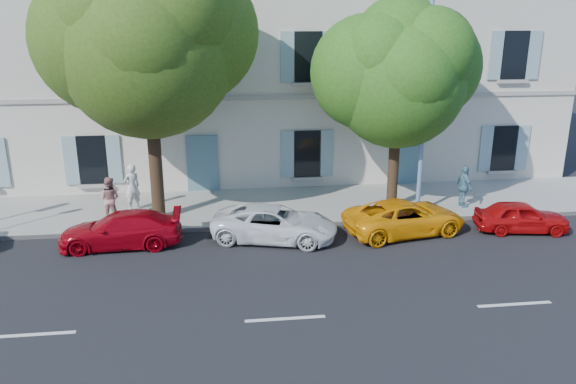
{
  "coord_description": "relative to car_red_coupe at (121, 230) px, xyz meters",
  "views": [
    {
      "loc": [
        -1.43,
        -16.21,
        7.13
      ],
      "look_at": [
        0.81,
        2.0,
        1.4
      ],
      "focal_mm": 35.0,
      "sensor_mm": 36.0,
      "label": 1
    }
  ],
  "objects": [
    {
      "name": "street_lamp",
      "position": [
        10.5,
        1.4,
        4.23
      ],
      "size": [
        0.31,
        1.75,
        8.19
      ],
      "color": "#7293BF",
      "rests_on": "sidewalk"
    },
    {
      "name": "sidewalk",
      "position": [
        4.74,
        3.19,
        -0.49
      ],
      "size": [
        36.0,
        4.5,
        0.15
      ],
      "primitive_type": "cube",
      "color": "#A09E96",
      "rests_on": "ground"
    },
    {
      "name": "car_red_coupe",
      "position": [
        0.0,
        0.0,
        0.0
      ],
      "size": [
        3.93,
        1.67,
        1.13
      ],
      "primitive_type": "imported",
      "rotation": [
        0.0,
        0.0,
        4.73
      ],
      "color": "#9E0411",
      "rests_on": "ground"
    },
    {
      "name": "kerb",
      "position": [
        4.74,
        1.02,
        -0.48
      ],
      "size": [
        36.0,
        0.16,
        0.16
      ],
      "primitive_type": "cube",
      "color": "#9E998E",
      "rests_on": "ground"
    },
    {
      "name": "tree_left",
      "position": [
        1.0,
        2.16,
        5.52
      ],
      "size": [
        5.95,
        5.95,
        9.22
      ],
      "color": "#3A2819",
      "rests_on": "sidewalk"
    },
    {
      "name": "tree_right",
      "position": [
        9.71,
        2.23,
        4.39
      ],
      "size": [
        4.86,
        4.86,
        7.48
      ],
      "color": "#3A2819",
      "rests_on": "sidewalk"
    },
    {
      "name": "car_yellow_supercar",
      "position": [
        9.48,
        -0.03,
        0.02
      ],
      "size": [
        4.5,
        2.73,
        1.17
      ],
      "primitive_type": "imported",
      "rotation": [
        0.0,
        0.0,
        1.77
      ],
      "color": "#FA9C0A",
      "rests_on": "ground"
    },
    {
      "name": "car_white_coupe",
      "position": [
        5.0,
        -0.06,
        0.01
      ],
      "size": [
        4.51,
        2.93,
        1.15
      ],
      "primitive_type": "imported",
      "rotation": [
        0.0,
        0.0,
        1.31
      ],
      "color": "white",
      "rests_on": "ground"
    },
    {
      "name": "pedestrian_b",
      "position": [
        -0.69,
        2.15,
        0.38
      ],
      "size": [
        0.88,
        0.74,
        1.6
      ],
      "primitive_type": "imported",
      "rotation": [
        0.0,
        0.0,
        2.95
      ],
      "color": "tan",
      "rests_on": "sidewalk"
    },
    {
      "name": "car_red_hatchback",
      "position": [
        13.56,
        -0.33,
        -0.03
      ],
      "size": [
        3.29,
        1.71,
        1.07
      ],
      "primitive_type": "imported",
      "rotation": [
        0.0,
        0.0,
        1.42
      ],
      "color": "#B00A0C",
      "rests_on": "ground"
    },
    {
      "name": "ground",
      "position": [
        4.74,
        -1.26,
        -0.56
      ],
      "size": [
        90.0,
        90.0,
        0.0
      ],
      "primitive_type": "plane",
      "color": "black"
    },
    {
      "name": "pedestrian_c",
      "position": [
        12.48,
        2.02,
        0.39
      ],
      "size": [
        0.52,
        0.98,
        1.6
      ],
      "primitive_type": "imported",
      "rotation": [
        0.0,
        0.0,
        1.71
      ],
      "color": "teal",
      "rests_on": "sidewalk"
    },
    {
      "name": "building",
      "position": [
        4.74,
        8.94,
        5.44
      ],
      "size": [
        28.0,
        7.0,
        12.0
      ],
      "primitive_type": "cube",
      "color": "beige",
      "rests_on": "ground"
    },
    {
      "name": "pedestrian_a",
      "position": [
        -0.05,
        3.23,
        0.47
      ],
      "size": [
        0.77,
        0.72,
        1.76
      ],
      "primitive_type": "imported",
      "rotation": [
        0.0,
        0.0,
        3.77
      ],
      "color": "silver",
      "rests_on": "sidewalk"
    }
  ]
}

